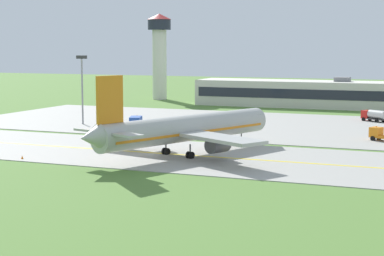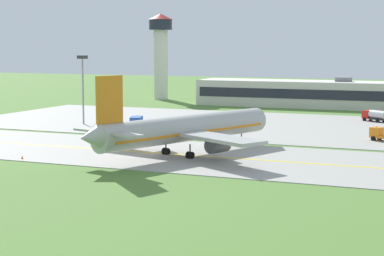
{
  "view_description": "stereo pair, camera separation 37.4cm",
  "coord_description": "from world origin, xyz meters",
  "px_view_note": "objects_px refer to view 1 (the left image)",
  "views": [
    {
      "loc": [
        44.3,
        -92.34,
        16.65
      ],
      "look_at": [
        5.39,
        2.36,
        4.0
      ],
      "focal_mm": 62.1,
      "sensor_mm": 36.0,
      "label": 1
    },
    {
      "loc": [
        44.64,
        -92.2,
        16.65
      ],
      "look_at": [
        5.39,
        2.36,
        4.0
      ],
      "focal_mm": 62.1,
      "sensor_mm": 36.0,
      "label": 2
    }
  ],
  "objects_px": {
    "apron_light_mast": "(82,81)",
    "control_tower": "(159,48)",
    "service_truck_fuel": "(136,121)",
    "service_truck_catering": "(374,115)",
    "airplane_lead": "(185,129)",
    "service_truck_baggage": "(382,135)"
  },
  "relations": [
    {
      "from": "airplane_lead",
      "to": "control_tower",
      "type": "distance_m",
      "value": 109.42
    },
    {
      "from": "airplane_lead",
      "to": "service_truck_catering",
      "type": "distance_m",
      "value": 61.62
    },
    {
      "from": "service_truck_catering",
      "to": "control_tower",
      "type": "relative_size",
      "value": 0.23
    },
    {
      "from": "airplane_lead",
      "to": "service_truck_fuel",
      "type": "height_order",
      "value": "airplane_lead"
    },
    {
      "from": "service_truck_catering",
      "to": "apron_light_mast",
      "type": "distance_m",
      "value": 64.28
    },
    {
      "from": "service_truck_baggage",
      "to": "service_truck_fuel",
      "type": "bearing_deg",
      "value": -179.03
    },
    {
      "from": "service_truck_fuel",
      "to": "control_tower",
      "type": "bearing_deg",
      "value": 111.45
    },
    {
      "from": "service_truck_baggage",
      "to": "service_truck_fuel",
      "type": "distance_m",
      "value": 48.17
    },
    {
      "from": "apron_light_mast",
      "to": "control_tower",
      "type": "bearing_deg",
      "value": 101.32
    },
    {
      "from": "airplane_lead",
      "to": "apron_light_mast",
      "type": "relative_size",
      "value": 2.59
    },
    {
      "from": "service_truck_baggage",
      "to": "apron_light_mast",
      "type": "bearing_deg",
      "value": 178.38
    },
    {
      "from": "service_truck_fuel",
      "to": "control_tower",
      "type": "distance_m",
      "value": 76.79
    },
    {
      "from": "service_truck_fuel",
      "to": "apron_light_mast",
      "type": "xyz_separation_m",
      "value": [
        -14.04,
        2.58,
        7.79
      ]
    },
    {
      "from": "control_tower",
      "to": "apron_light_mast",
      "type": "bearing_deg",
      "value": -78.68
    },
    {
      "from": "airplane_lead",
      "to": "apron_light_mast",
      "type": "distance_m",
      "value": 46.69
    },
    {
      "from": "airplane_lead",
      "to": "service_truck_fuel",
      "type": "xyz_separation_m",
      "value": [
        -22.01,
        26.62,
        -2.6
      ]
    },
    {
      "from": "service_truck_fuel",
      "to": "control_tower",
      "type": "relative_size",
      "value": 0.24
    },
    {
      "from": "service_truck_baggage",
      "to": "apron_light_mast",
      "type": "relative_size",
      "value": 0.45
    },
    {
      "from": "airplane_lead",
      "to": "service_truck_catering",
      "type": "xyz_separation_m",
      "value": [
        20.94,
        57.89,
        -2.6
      ]
    },
    {
      "from": "airplane_lead",
      "to": "service_truck_baggage",
      "type": "bearing_deg",
      "value": 46.38
    },
    {
      "from": "apron_light_mast",
      "to": "service_truck_baggage",
      "type": "bearing_deg",
      "value": -1.62
    },
    {
      "from": "airplane_lead",
      "to": "service_truck_fuel",
      "type": "bearing_deg",
      "value": 129.58
    }
  ]
}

